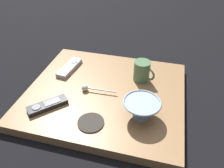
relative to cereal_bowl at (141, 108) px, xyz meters
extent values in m
plane|color=black|center=(-0.12, -0.17, -0.08)|extent=(6.00, 6.00, 0.00)
cube|color=#936D47|center=(-0.12, -0.17, -0.06)|extent=(0.58, 0.66, 0.04)
cylinder|color=#8C9EAD|center=(0.00, 0.00, -0.04)|extent=(0.06, 0.06, 0.01)
cone|color=#8C9EAD|center=(0.00, 0.00, 0.00)|extent=(0.14, 0.14, 0.06)
torus|color=#8C9EAD|center=(0.00, 0.00, 0.03)|extent=(0.14, 0.14, 0.01)
cylinder|color=#4C724C|center=(-0.23, -0.03, 0.00)|extent=(0.07, 0.07, 0.09)
torus|color=#4C724C|center=(-0.21, 0.00, 0.01)|extent=(0.04, 0.05, 0.06)
cylinder|color=silver|center=(-0.10, -0.18, -0.03)|extent=(0.01, 0.13, 0.01)
sphere|color=silver|center=(-0.09, -0.25, -0.03)|extent=(0.03, 0.03, 0.03)
cube|color=black|center=(0.04, -0.36, -0.03)|extent=(0.14, 0.14, 0.02)
cylinder|color=#4C4C54|center=(0.07, -0.39, -0.02)|extent=(0.03, 0.03, 0.00)
cube|color=#4C4C54|center=(0.03, -0.35, -0.02)|extent=(0.07, 0.07, 0.00)
cube|color=#9E9EA3|center=(-0.23, -0.38, -0.03)|extent=(0.17, 0.07, 0.02)
cylinder|color=silver|center=(-0.27, -0.38, -0.02)|extent=(0.04, 0.04, 0.00)
cube|color=silver|center=(-0.21, -0.38, -0.02)|extent=(0.07, 0.04, 0.00)
cylinder|color=#332D28|center=(0.08, -0.17, -0.04)|extent=(0.10, 0.10, 0.01)
camera|label=1|loc=(0.58, 0.04, 0.56)|focal=35.35mm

